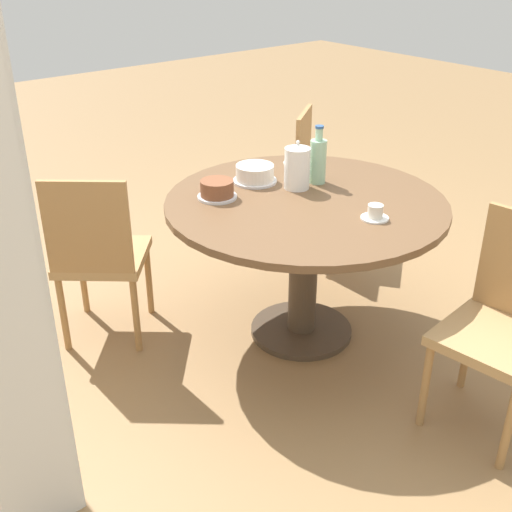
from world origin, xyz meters
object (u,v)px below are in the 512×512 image
Objects in this scene: chair_c at (505,322)px; cake_main at (255,174)px; cup_b at (295,159)px; coffee_pot at (297,167)px; cake_second at (217,190)px; chair_b at (99,253)px; water_bottle at (318,160)px; chair_a at (323,180)px; cup_a at (375,213)px.

cake_main is at bearing -177.43° from chair_c.
coffee_pot is at bearing 138.98° from cup_b.
chair_c reaches higher than cake_main.
coffee_pot is at bearing -110.37° from cake_second.
chair_b is 1.17m from cup_b.
cake_main is at bearing 49.22° from water_bottle.
cake_main reaches higher than cake_second.
cake_second is (-0.36, 1.08, 0.31)m from chair_a.
chair_b is 0.66m from cake_second.
chair_c is 4.09× the size of cake_main.
chair_a reaches higher than cake_second.
coffee_pot is 1.94× the size of cup_b.
cake_second is (0.15, 0.52, -0.08)m from water_bottle.
chair_a is at bearing 153.58° from chair_c.
chair_a is 1.74m from chair_c.
chair_b is 3.11× the size of water_bottle.
chair_c is at bearing -170.71° from cake_main.
chair_c reaches higher than cup_b.
cup_a is at bearing -177.77° from chair_c.
chair_a is 3.75× the size of coffee_pot.
cake_main is 0.35m from cup_b.
cup_a is at bearing 166.20° from water_bottle.
chair_a reaches higher than cup_b.
cake_main reaches higher than cup_b.
chair_b is at bearing 80.38° from cup_b.
water_bottle is 1.55× the size of cake_second.
chair_a and chair_c have the same top height.
cup_b is (1.41, -0.13, 0.29)m from chair_c.
cup_b is at bearing -77.52° from cake_main.
chair_b is 1.88m from chair_c.
cake_second is (0.14, 0.38, -0.07)m from coffee_pot.
cup_a is at bearing -160.83° from chair_a.
cup_a is at bearing -170.40° from cake_main.
chair_b is at bearing 71.00° from cake_main.
chair_a is at bearing -34.33° from cup_a.
chair_a is at bearing -54.13° from coffee_pot.
coffee_pot is 0.83× the size of water_bottle.
cake_second is 0.63m from cup_b.
chair_a is at bearing -69.04° from cake_main.
cup_b is at bearing 170.23° from chair_a.
cake_second is 1.51× the size of cup_b.
chair_c is at bearing -171.05° from cup_a.
coffee_pot is 1.28× the size of cake_second.
cake_main reaches higher than cup_a.
water_bottle is 2.34× the size of cup_a.
cup_b is (0.13, -0.62, -0.01)m from cake_second.
chair_c is (-1.60, -0.99, 0.00)m from chair_b.
water_bottle is 1.32× the size of cake_main.
cake_second is at bearing 73.61° from water_bottle.
cup_b is (-0.23, 0.46, 0.29)m from chair_a.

